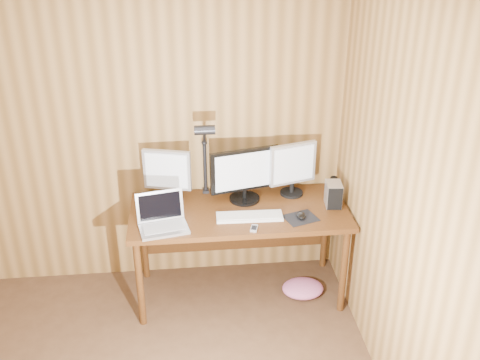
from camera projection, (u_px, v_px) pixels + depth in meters
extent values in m
plane|color=silver|center=(3.00, 1.00, 1.80)|extent=(4.00, 4.00, 0.00)
plane|color=olive|center=(109.00, 133.00, 4.14)|extent=(4.00, 0.00, 4.00)
plane|color=olive|center=(457.00, 282.00, 2.52)|extent=(0.00, 4.00, 4.00)
cube|color=#4B280F|center=(239.00, 212.00, 4.13)|extent=(1.60, 0.70, 0.04)
cube|color=#4B280F|center=(235.00, 222.00, 4.54)|extent=(1.48, 0.02, 0.51)
cylinder|color=#4B280F|center=(140.00, 284.00, 3.97)|extent=(0.05, 0.05, 0.71)
cylinder|color=#4B280F|center=(144.00, 240.00, 4.49)|extent=(0.05, 0.05, 0.71)
cylinder|color=#4B280F|center=(344.00, 271.00, 4.11)|extent=(0.05, 0.05, 0.71)
cylinder|color=#4B280F|center=(325.00, 230.00, 4.62)|extent=(0.05, 0.05, 0.71)
cylinder|color=black|center=(244.00, 198.00, 4.26)|extent=(0.23, 0.23, 0.02)
cylinder|color=black|center=(245.00, 193.00, 4.24)|extent=(0.03, 0.03, 0.07)
cube|color=black|center=(245.00, 170.00, 4.15)|extent=(0.52, 0.15, 0.33)
cube|color=silver|center=(245.00, 171.00, 4.13)|extent=(0.45, 0.11, 0.28)
cylinder|color=black|center=(169.00, 198.00, 4.26)|extent=(0.17, 0.17, 0.02)
cylinder|color=black|center=(169.00, 193.00, 4.24)|extent=(0.03, 0.03, 0.08)
cube|color=#B5B5BA|center=(167.00, 170.00, 4.15)|extent=(0.35, 0.12, 0.31)
cube|color=silver|center=(166.00, 171.00, 4.13)|extent=(0.31, 0.08, 0.27)
cylinder|color=black|center=(291.00, 193.00, 4.34)|extent=(0.18, 0.18, 0.02)
cylinder|color=black|center=(292.00, 187.00, 4.32)|extent=(0.04, 0.04, 0.08)
cube|color=#B5B5BA|center=(293.00, 164.00, 4.23)|extent=(0.37, 0.14, 0.32)
cube|color=silver|center=(294.00, 165.00, 4.21)|extent=(0.31, 0.09, 0.28)
cube|color=silver|center=(164.00, 228.00, 3.87)|extent=(0.37, 0.29, 0.02)
cube|color=silver|center=(160.00, 206.00, 3.92)|extent=(0.33, 0.11, 0.22)
cube|color=black|center=(160.00, 206.00, 3.92)|extent=(0.29, 0.09, 0.18)
cube|color=#B2B2B7|center=(164.00, 227.00, 3.87)|extent=(0.30, 0.19, 0.00)
cube|color=white|center=(249.00, 217.00, 4.01)|extent=(0.48, 0.16, 0.02)
cube|color=white|center=(249.00, 215.00, 4.01)|extent=(0.44, 0.13, 0.00)
cube|color=black|center=(301.00, 218.00, 4.01)|extent=(0.27, 0.24, 0.00)
ellipsoid|color=black|center=(301.00, 215.00, 4.00)|extent=(0.08, 0.12, 0.04)
cube|color=silver|center=(333.00, 194.00, 4.15)|extent=(0.13, 0.17, 0.18)
cube|color=black|center=(335.00, 199.00, 4.08)|extent=(0.11, 0.02, 0.17)
cube|color=silver|center=(254.00, 228.00, 3.88)|extent=(0.07, 0.10, 0.01)
cube|color=black|center=(254.00, 228.00, 3.88)|extent=(0.05, 0.06, 0.00)
cylinder|color=black|center=(333.00, 185.00, 4.34)|extent=(0.05, 0.05, 0.13)
cube|color=black|center=(206.00, 193.00, 4.38)|extent=(0.05, 0.06, 0.06)
cylinder|color=black|center=(205.00, 168.00, 4.28)|extent=(0.03, 0.03, 0.42)
sphere|color=black|center=(204.00, 143.00, 4.19)|extent=(0.04, 0.04, 0.04)
cylinder|color=black|center=(204.00, 136.00, 4.10)|extent=(0.02, 0.15, 0.17)
cylinder|color=black|center=(205.00, 130.00, 3.99)|extent=(0.15, 0.07, 0.07)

